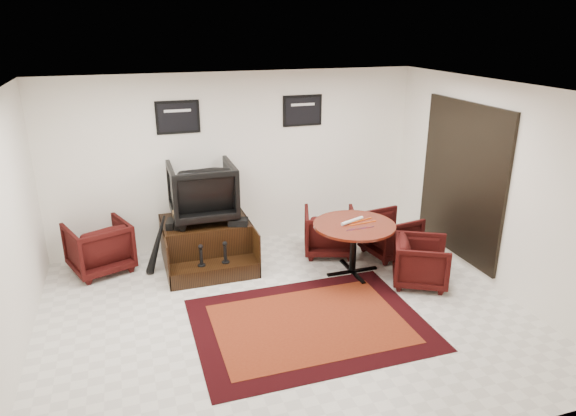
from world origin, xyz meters
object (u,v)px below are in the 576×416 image
(shine_podium, at_px, (207,244))
(armchair_side, at_px, (99,244))
(table_chair_back, at_px, (329,229))
(shine_chair, at_px, (202,188))
(table_chair_corner, at_px, (421,260))
(meeting_table, at_px, (354,230))
(table_chair_window, at_px, (391,232))

(shine_podium, xyz_separation_m, armchair_side, (-1.55, 0.23, 0.11))
(armchair_side, bearing_deg, table_chair_back, 151.68)
(shine_chair, relative_size, armchair_side, 1.17)
(armchair_side, distance_m, table_chair_corner, 4.68)
(armchair_side, height_order, table_chair_back, armchair_side)
(table_chair_corner, bearing_deg, shine_podium, 87.48)
(shine_chair, height_order, table_chair_back, shine_chair)
(table_chair_corner, bearing_deg, armchair_side, 94.72)
(shine_podium, xyz_separation_m, shine_chair, (-0.00, 0.14, 0.85))
(table_chair_back, bearing_deg, armchair_side, 11.06)
(shine_podium, height_order, table_chair_back, table_chair_back)
(meeting_table, relative_size, table_chair_corner, 1.60)
(armchair_side, xyz_separation_m, table_chair_window, (4.37, -0.84, -0.04))
(shine_chair, bearing_deg, table_chair_corner, 147.85)
(armchair_side, bearing_deg, shine_chair, 156.05)
(table_chair_window, bearing_deg, meeting_table, 106.37)
(shine_chair, xyz_separation_m, table_chair_back, (1.92, -0.38, -0.76))
(armchair_side, relative_size, table_chair_corner, 1.13)
(table_chair_window, bearing_deg, shine_podium, 68.86)
(table_chair_window, bearing_deg, shine_chair, 66.19)
(meeting_table, distance_m, table_chair_corner, 1.02)
(shine_podium, height_order, table_chair_window, table_chair_window)
(shine_chair, distance_m, table_chair_corner, 3.35)
(shine_podium, relative_size, armchair_side, 1.60)
(armchair_side, relative_size, table_chair_back, 1.05)
(shine_podium, xyz_separation_m, table_chair_back, (1.92, -0.24, 0.09))
(shine_chair, height_order, meeting_table, shine_chair)
(shine_podium, height_order, meeting_table, meeting_table)
(table_chair_back, height_order, table_chair_corner, table_chair_back)
(shine_podium, height_order, shine_chair, shine_chair)
(shine_podium, height_order, table_chair_corner, table_chair_corner)
(meeting_table, bearing_deg, table_chair_back, 94.63)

